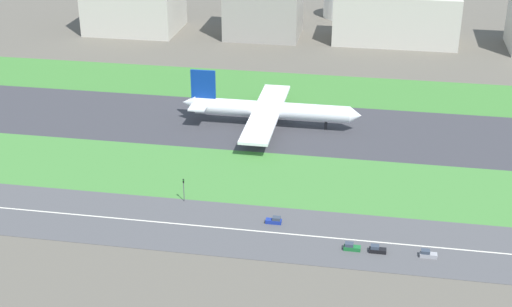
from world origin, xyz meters
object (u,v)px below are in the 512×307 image
at_px(office_tower, 396,18).
at_px(fuel_tank_east, 402,5).
at_px(car_1, 274,221).
at_px(fuel_tank_centre, 345,4).
at_px(traffic_light, 184,188).
at_px(car_3, 377,249).
at_px(airliner, 267,110).
at_px(car_2, 351,247).
at_px(car_4, 428,254).

height_order(office_tower, fuel_tank_east, office_tower).
xyz_separation_m(car_1, fuel_tank_centre, (4.53, 227.00, 6.17)).
distance_m(traffic_light, fuel_tank_centre, 221.42).
bearing_deg(office_tower, traffic_light, -108.93).
distance_m(car_3, office_tower, 192.36).
relative_size(airliner, fuel_tank_centre, 2.78).
bearing_deg(car_2, office_tower, -92.96).
xyz_separation_m(car_1, car_3, (28.43, -10.00, 0.00)).
height_order(airliner, car_1, airliner).
xyz_separation_m(car_3, fuel_tank_centre, (-23.90, 237.00, 6.17)).
bearing_deg(car_1, fuel_tank_centre, 88.86).
bearing_deg(fuel_tank_centre, car_2, -85.83).
relative_size(car_4, car_3, 1.00).
xyz_separation_m(car_2, fuel_tank_centre, (-17.28, 237.00, 6.17)).
bearing_deg(fuel_tank_centre, office_tower, -58.85).
relative_size(traffic_light, fuel_tank_centre, 0.31).
relative_size(traffic_light, office_tower, 0.12).
bearing_deg(car_3, car_2, 0.00).
bearing_deg(car_1, traffic_light, 164.04).
bearing_deg(fuel_tank_east, car_3, -91.70).
bearing_deg(car_1, fuel_tank_east, 81.12).
relative_size(airliner, traffic_light, 9.03).
xyz_separation_m(office_tower, fuel_tank_east, (3.73, 45.00, -4.55)).
distance_m(airliner, office_tower, 122.61).
height_order(car_1, traffic_light, traffic_light).
height_order(car_2, fuel_tank_east, fuel_tank_east).
distance_m(office_tower, fuel_tank_east, 45.38).
height_order(car_4, car_3, same).
bearing_deg(car_4, office_tower, -87.14).
relative_size(car_3, office_tower, 0.07).
bearing_deg(car_3, airliner, -62.02).
bearing_deg(car_4, fuel_tank_east, -88.59).
relative_size(car_3, fuel_tank_east, 0.20).
bearing_deg(fuel_tank_east, office_tower, -94.74).
bearing_deg(car_2, car_3, -180.00).
relative_size(car_2, office_tower, 0.07).
xyz_separation_m(car_1, car_2, (21.81, -10.00, 0.00)).
bearing_deg(car_3, fuel_tank_centre, -84.24).
xyz_separation_m(car_4, fuel_tank_east, (-5.85, 237.00, 6.70)).
bearing_deg(airliner, car_1, -79.16).
bearing_deg(office_tower, fuel_tank_east, 85.26).
bearing_deg(airliner, office_tower, 68.57).
bearing_deg(car_4, car_2, 0.00).
bearing_deg(car_1, office_tower, 80.11).
height_order(car_3, office_tower, office_tower).
bearing_deg(office_tower, car_4, -87.14).
relative_size(airliner, car_3, 14.77).
height_order(car_2, office_tower, office_tower).
height_order(car_2, fuel_tank_centre, fuel_tank_centre).
xyz_separation_m(traffic_light, fuel_tank_east, (63.40, 219.01, 3.33)).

